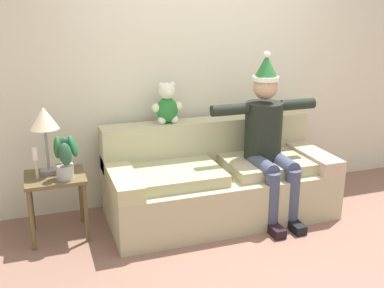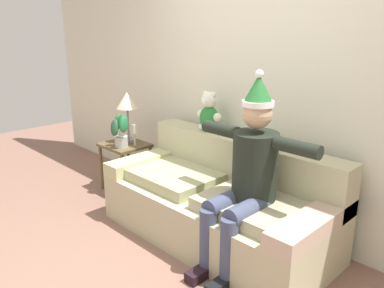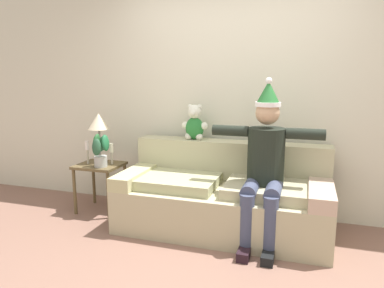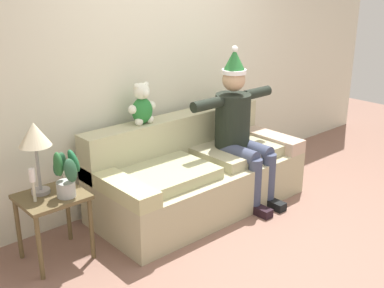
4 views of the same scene
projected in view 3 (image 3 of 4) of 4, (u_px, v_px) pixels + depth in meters
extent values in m
plane|color=#845F50|center=(193.00, 280.00, 2.72)|extent=(10.00, 10.00, 0.00)
cube|color=beige|center=(236.00, 92.00, 3.92)|extent=(7.00, 0.10, 2.70)
cube|color=#B3AB87|center=(222.00, 209.00, 3.58)|extent=(2.04, 0.92, 0.43)
cube|color=#B6B38C|center=(230.00, 160.00, 3.82)|extent=(2.04, 0.24, 0.41)
cube|color=#BAB886|center=(139.00, 174.00, 3.80)|extent=(0.22, 0.92, 0.13)
cube|color=#C3A892|center=(321.00, 191.00, 3.25)|extent=(0.22, 0.92, 0.13)
cube|color=tan|center=(177.00, 181.00, 3.62)|extent=(0.82, 0.64, 0.10)
cube|color=tan|center=(270.00, 189.00, 3.34)|extent=(0.82, 0.64, 0.10)
cylinder|color=black|center=(266.00, 156.00, 3.33)|extent=(0.34, 0.34, 0.52)
sphere|color=tan|center=(268.00, 113.00, 3.25)|extent=(0.22, 0.22, 0.22)
cylinder|color=white|center=(268.00, 104.00, 3.24)|extent=(0.23, 0.23, 0.04)
cone|color=#236A2D|center=(268.00, 92.00, 3.22)|extent=(0.21, 0.21, 0.20)
sphere|color=white|center=(269.00, 81.00, 3.20)|extent=(0.06, 0.06, 0.06)
cylinder|color=#404862|center=(251.00, 188.00, 3.22)|extent=(0.14, 0.40, 0.14)
cylinder|color=#404862|center=(247.00, 224.00, 3.08)|extent=(0.13, 0.13, 0.53)
cube|color=black|center=(244.00, 253.00, 3.05)|extent=(0.10, 0.24, 0.08)
cylinder|color=#404862|center=(274.00, 190.00, 3.16)|extent=(0.14, 0.40, 0.14)
cylinder|color=#404862|center=(270.00, 227.00, 3.02)|extent=(0.13, 0.13, 0.53)
cube|color=black|center=(268.00, 256.00, 2.99)|extent=(0.10, 0.24, 0.08)
cylinder|color=black|center=(230.00, 131.00, 3.39)|extent=(0.34, 0.10, 0.10)
cylinder|color=black|center=(306.00, 134.00, 3.18)|extent=(0.34, 0.10, 0.10)
ellipsoid|color=#277934|center=(195.00, 128.00, 3.88)|extent=(0.20, 0.16, 0.24)
sphere|color=silver|center=(195.00, 112.00, 3.84)|extent=(0.15, 0.15, 0.15)
sphere|color=silver|center=(193.00, 113.00, 3.79)|extent=(0.07, 0.07, 0.07)
sphere|color=silver|center=(190.00, 107.00, 3.85)|extent=(0.05, 0.05, 0.05)
sphere|color=silver|center=(199.00, 107.00, 3.82)|extent=(0.05, 0.05, 0.05)
sphere|color=silver|center=(185.00, 125.00, 3.90)|extent=(0.08, 0.08, 0.08)
sphere|color=silver|center=(189.00, 136.00, 3.88)|extent=(0.08, 0.08, 0.08)
sphere|color=silver|center=(204.00, 126.00, 3.84)|extent=(0.08, 0.08, 0.08)
sphere|color=silver|center=(199.00, 137.00, 3.84)|extent=(0.08, 0.08, 0.08)
cube|color=brown|center=(100.00, 165.00, 4.04)|extent=(0.49, 0.44, 0.03)
cylinder|color=brown|center=(75.00, 192.00, 3.98)|extent=(0.04, 0.04, 0.52)
cylinder|color=brown|center=(108.00, 196.00, 3.85)|extent=(0.04, 0.04, 0.52)
cylinder|color=brown|center=(94.00, 182.00, 4.33)|extent=(0.04, 0.04, 0.52)
cylinder|color=brown|center=(125.00, 186.00, 4.20)|extent=(0.04, 0.04, 0.52)
cylinder|color=gray|center=(101.00, 161.00, 4.13)|extent=(0.14, 0.14, 0.03)
cylinder|color=gray|center=(100.00, 144.00, 4.09)|extent=(0.02, 0.02, 0.35)
cone|color=beige|center=(99.00, 121.00, 4.04)|extent=(0.24, 0.24, 0.18)
cylinder|color=#ADB1AE|center=(101.00, 161.00, 3.91)|extent=(0.14, 0.14, 0.12)
ellipsoid|color=#1C5F36|center=(105.00, 143.00, 3.84)|extent=(0.12, 0.15, 0.21)
ellipsoid|color=#245434|center=(102.00, 144.00, 3.93)|extent=(0.16, 0.08, 0.20)
ellipsoid|color=#245D2D|center=(96.00, 142.00, 3.88)|extent=(0.07, 0.14, 0.20)
ellipsoid|color=#265136|center=(97.00, 147.00, 3.80)|extent=(0.12, 0.10, 0.19)
cylinder|color=beige|center=(88.00, 157.00, 4.04)|extent=(0.02, 0.02, 0.16)
cylinder|color=white|center=(87.00, 145.00, 4.02)|extent=(0.04, 0.04, 0.10)
cylinder|color=beige|center=(112.00, 158.00, 4.02)|extent=(0.02, 0.02, 0.14)
cylinder|color=white|center=(111.00, 148.00, 4.00)|extent=(0.04, 0.04, 0.10)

